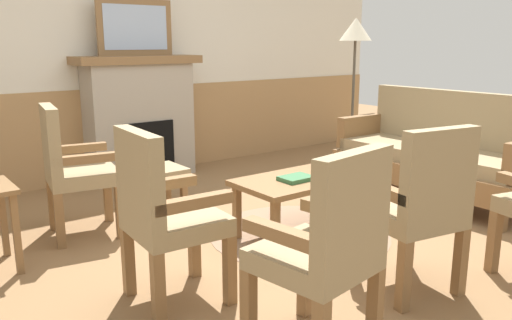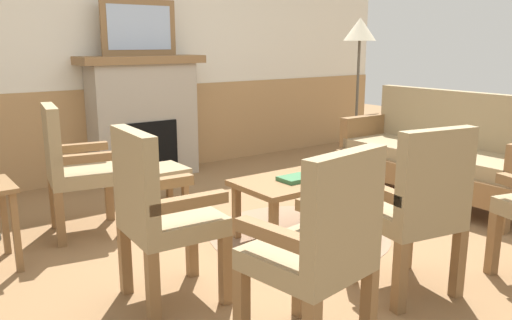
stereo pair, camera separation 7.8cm
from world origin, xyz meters
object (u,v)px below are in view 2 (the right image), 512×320
armchair_corner_left (416,204)px  couch (438,157)px  book_on_table (296,178)px  framed_picture (139,27)px  armchair_near_fireplace (73,164)px  armchair_by_window_left (160,209)px  coffee_table (300,185)px  fireplace (143,116)px  armchair_front_left (319,245)px  footstool (161,176)px  floor_lamp_by_couch (360,39)px

armchair_corner_left → couch: bearing=31.3°
book_on_table → armchair_corner_left: 1.06m
framed_picture → armchair_near_fireplace: framed_picture is taller
armchair_by_window_left → armchair_corner_left: (1.19, -0.76, 0.00)m
armchair_by_window_left → armchair_near_fireplace: bearing=92.0°
coffee_table → book_on_table: (-0.08, -0.04, 0.07)m
fireplace → coffee_table: bearing=-85.0°
armchair_corner_left → armchair_near_fireplace: bearing=120.6°
framed_picture → armchair_front_left: bearing=-102.1°
book_on_table → footstool: 1.34m
couch → armchair_near_fireplace: same height
armchair_corner_left → floor_lamp_by_couch: bearing=49.0°
footstool → armchair_corner_left: size_ratio=0.41×
armchair_near_fireplace → armchair_front_left: size_ratio=1.00×
framed_picture → armchair_near_fireplace: bearing=-131.9°
armchair_by_window_left → fireplace: bearing=67.2°
footstool → coffee_table: bearing=-66.1°
book_on_table → armchair_by_window_left: (-1.22, -0.30, 0.08)m
armchair_corner_left → armchair_by_window_left: bearing=147.4°
fireplace → floor_lamp_by_couch: (2.17, -0.99, 0.80)m
floor_lamp_by_couch → armchair_corner_left: bearing=-131.0°
couch → armchair_front_left: same height
armchair_near_fireplace → armchair_corner_left: size_ratio=1.00×
coffee_table → floor_lamp_by_couch: (1.97, 1.28, 1.06)m
couch → footstool: size_ratio=4.50×
footstool → armchair_corner_left: (0.43, -2.31, 0.25)m
armchair_front_left → floor_lamp_by_couch: size_ratio=0.58×
fireplace → armchair_near_fireplace: fireplace is taller
footstool → armchair_near_fireplace: bearing=-165.4°
armchair_corner_left → floor_lamp_by_couch: (2.07, 2.38, 0.91)m
coffee_table → book_on_table: size_ratio=4.07×
armchair_by_window_left → floor_lamp_by_couch: bearing=26.4°
couch → armchair_front_left: size_ratio=1.84×
couch → framed_picture: bearing=127.9°
couch → book_on_table: bearing=179.5°
framed_picture → fireplace: bearing=-90.0°
framed_picture → footstool: framed_picture is taller
book_on_table → armchair_near_fireplace: size_ratio=0.24×
couch → coffee_table: (-1.61, 0.05, -0.01)m
footstool → armchair_front_left: bearing=-99.6°
framed_picture → armchair_corner_left: framed_picture is taller
framed_picture → book_on_table: size_ratio=3.39×
armchair_front_left → fireplace: bearing=77.9°
book_on_table → fireplace: bearing=93.0°
book_on_table → couch: bearing=-0.5°
book_on_table → armchair_by_window_left: bearing=-166.4°
footstool → armchair_by_window_left: size_ratio=0.41×
armchair_near_fireplace → floor_lamp_by_couch: (3.31, 0.28, 0.91)m
footstool → armchair_near_fireplace: 0.87m
armchair_front_left → book_on_table: bearing=53.4°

